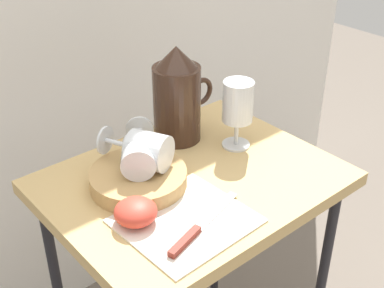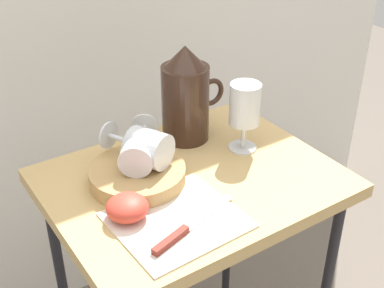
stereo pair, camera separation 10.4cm
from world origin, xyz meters
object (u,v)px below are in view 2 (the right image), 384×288
at_px(wine_glass_tipped_far, 147,147).
at_px(knife, 183,231).
at_px(apple_half_left, 127,207).
at_px(basket_tray, 137,175).
at_px(table, 192,205).
at_px(wine_glass_tipped_near, 138,151).
at_px(pitcher, 186,102).
at_px(wine_glass_upright, 245,108).

distance_m(wine_glass_tipped_far, knife, 0.21).
bearing_deg(apple_half_left, basket_tray, 52.66).
relative_size(table, knife, 3.40).
distance_m(table, wine_glass_tipped_near, 0.18).
relative_size(basket_tray, wine_glass_tipped_far, 1.24).
bearing_deg(pitcher, wine_glass_tipped_far, -148.19).
distance_m(basket_tray, apple_half_left, 0.12).
relative_size(basket_tray, pitcher, 0.87).
distance_m(basket_tray, wine_glass_tipped_far, 0.06).
bearing_deg(wine_glass_tipped_near, knife, -95.90).
distance_m(wine_glass_tipped_near, knife, 0.21).
bearing_deg(wine_glass_tipped_far, pitcher, 31.81).
distance_m(basket_tray, knife, 0.19).
relative_size(wine_glass_tipped_far, knife, 0.75).
xyz_separation_m(pitcher, wine_glass_tipped_far, (-0.16, -0.10, -0.02)).
distance_m(table, wine_glass_upright, 0.24).
distance_m(pitcher, wine_glass_tipped_near, 0.20).
xyz_separation_m(table, wine_glass_tipped_far, (-0.08, 0.05, 0.15)).
bearing_deg(basket_tray, wine_glass_tipped_far, 6.06).
relative_size(table, apple_half_left, 9.01).
distance_m(wine_glass_upright, apple_half_left, 0.35).
relative_size(table, wine_glass_upright, 4.52).
bearing_deg(pitcher, apple_half_left, -142.70).
height_order(table, wine_glass_tipped_near, wine_glass_tipped_near).
relative_size(pitcher, wine_glass_tipped_far, 1.43).
bearing_deg(table, apple_half_left, -164.67).
relative_size(wine_glass_upright, apple_half_left, 1.99).
bearing_deg(table, wine_glass_tipped_near, 150.73).
height_order(basket_tray, pitcher, pitcher).
bearing_deg(basket_tray, table, -23.99).
distance_m(wine_glass_upright, knife, 0.34).
relative_size(wine_glass_tipped_near, apple_half_left, 2.01).
xyz_separation_m(pitcher, knife, (-0.19, -0.29, -0.08)).
bearing_deg(wine_glass_tipped_far, basket_tray, -173.94).
bearing_deg(knife, pitcher, 56.13).
distance_m(table, basket_tray, 0.15).
distance_m(pitcher, wine_glass_upright, 0.14).
bearing_deg(wine_glass_tipped_near, wine_glass_upright, -4.60).
bearing_deg(pitcher, wine_glass_tipped_near, -151.74).
xyz_separation_m(apple_half_left, knife, (0.06, -0.10, -0.02)).
bearing_deg(table, wine_glass_tipped_far, 147.77).
xyz_separation_m(wine_glass_upright, wine_glass_tipped_near, (-0.25, 0.02, -0.03)).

